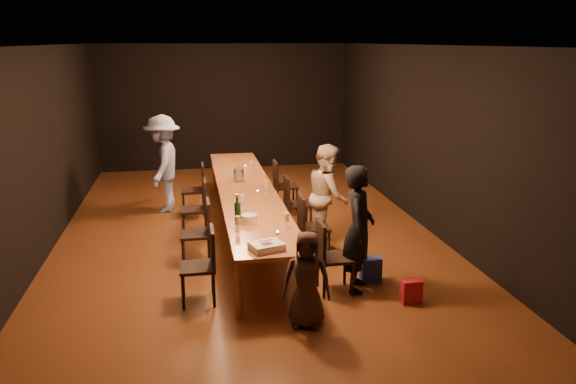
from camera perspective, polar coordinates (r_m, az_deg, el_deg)
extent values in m
plane|color=#4F2713|center=(9.29, -4.15, -4.18)|extent=(10.00, 10.00, 0.00)
cube|color=black|center=(13.84, -6.50, 8.56)|extent=(6.00, 0.04, 3.00)
cube|color=black|center=(4.14, 2.93, -7.21)|extent=(6.00, 0.04, 3.00)
cube|color=black|center=(9.11, -23.48, 3.98)|extent=(0.04, 10.00, 3.00)
cube|color=black|center=(9.68, 13.71, 5.39)|extent=(0.04, 10.00, 3.00)
cube|color=silver|center=(8.77, -4.53, 14.65)|extent=(6.00, 10.00, 0.04)
cube|color=brown|center=(9.08, -4.23, 0.14)|extent=(0.90, 6.00, 0.05)
cylinder|color=brown|center=(6.45, -5.00, -9.88)|extent=(0.08, 0.08, 0.70)
cylinder|color=brown|center=(6.56, 2.07, -9.38)|extent=(0.08, 0.08, 0.70)
cylinder|color=brown|center=(11.95, -7.57, 1.87)|extent=(0.08, 0.08, 0.70)
cylinder|color=brown|center=(12.01, -3.76, 2.04)|extent=(0.08, 0.08, 0.70)
imported|color=black|center=(7.04, 7.19, -3.71)|extent=(0.56, 0.68, 1.61)
imported|color=beige|center=(8.57, 4.07, -0.33)|extent=(0.72, 0.86, 1.58)
imported|color=#889CD3|center=(10.53, -12.55, 2.83)|extent=(0.85, 1.24, 1.78)
imported|color=#3E2923|center=(6.21, 1.90, -8.86)|extent=(0.61, 0.47, 1.09)
cube|color=red|center=(7.03, 12.41, -9.83)|extent=(0.25, 0.14, 0.29)
cube|color=navy|center=(7.50, 8.36, -7.81)|extent=(0.27, 0.18, 0.33)
cube|color=white|center=(6.46, -2.19, -5.53)|extent=(0.43, 0.38, 0.08)
cube|color=black|center=(6.42, -2.16, -5.27)|extent=(0.15, 0.13, 0.00)
cube|color=red|center=(6.51, -2.28, -4.96)|extent=(0.19, 0.09, 0.00)
cylinder|color=white|center=(7.37, -3.97, -2.76)|extent=(0.24, 0.24, 0.12)
cylinder|color=silver|center=(9.63, -5.04, 1.79)|extent=(0.22, 0.22, 0.21)
cylinder|color=#B2B7B2|center=(6.97, -1.07, -4.17)|extent=(0.05, 0.05, 0.03)
cylinder|color=#B2B7B2|center=(8.85, -3.11, 0.04)|extent=(0.05, 0.05, 0.03)
cylinder|color=#B2B7B2|center=(10.65, -4.35, 2.61)|extent=(0.05, 0.05, 0.03)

